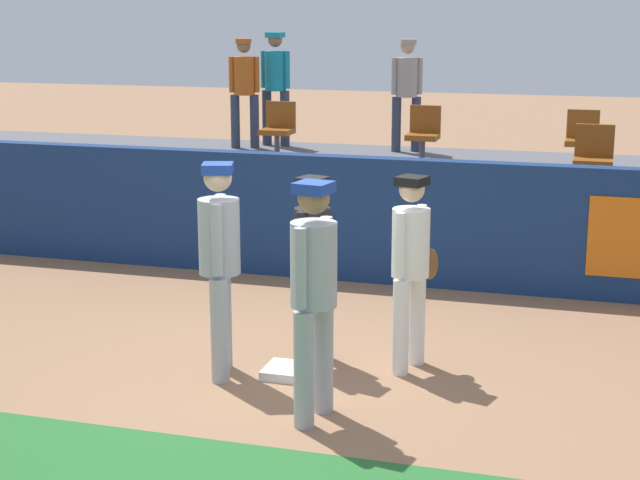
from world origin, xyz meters
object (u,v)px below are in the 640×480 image
(player_umpire, at_px, (312,257))
(seat_back_right, at_px, (582,137))
(player_runner_visitor, at_px, (220,255))
(seat_back_left, at_px, (278,126))
(seat_back_center, at_px, (424,131))
(spectator_casual, at_px, (407,87))
(spectator_capped, at_px, (275,81))
(first_base, at_px, (288,371))
(seat_front_right, at_px, (594,155))
(spectator_hooded, at_px, (244,85))
(player_coach_visitor, at_px, (314,285))
(player_fielder_home, at_px, (411,259))

(player_umpire, bearing_deg, seat_back_right, 176.08)
(player_runner_visitor, height_order, seat_back_left, player_runner_visitor)
(seat_back_center, relative_size, spectator_casual, 0.48)
(seat_back_left, xyz_separation_m, spectator_casual, (1.74, 1.15, 0.54))
(spectator_capped, height_order, spectator_casual, spectator_capped)
(first_base, height_order, seat_front_right, seat_front_right)
(first_base, height_order, player_umpire, player_umpire)
(seat_back_right, distance_m, spectator_hooded, 5.42)
(player_coach_visitor, bearing_deg, seat_front_right, 170.94)
(first_base, xyz_separation_m, player_umpire, (0.11, 0.39, 0.95))
(spectator_capped, bearing_deg, player_umpire, 118.37)
(first_base, distance_m, seat_back_right, 6.97)
(seat_back_left, relative_size, spectator_casual, 0.48)
(seat_back_left, height_order, seat_front_right, same)
(seat_front_right, xyz_separation_m, spectator_capped, (-5.14, 3.02, 0.60))
(seat_front_right, xyz_separation_m, spectator_casual, (-2.93, 2.95, 0.54))
(seat_back_right, bearing_deg, seat_back_center, 180.00)
(seat_back_right, height_order, seat_front_right, same)
(player_runner_visitor, distance_m, spectator_hooded, 7.89)
(seat_back_left, bearing_deg, spectator_casual, 33.54)
(seat_back_center, xyz_separation_m, seat_front_right, (2.44, -1.80, 0.00))
(seat_back_center, bearing_deg, player_fielder_home, -80.32)
(player_runner_visitor, bearing_deg, spectator_capped, 178.17)
(player_fielder_home, relative_size, player_coach_visitor, 0.92)
(seat_front_right, bearing_deg, player_coach_visitor, -109.16)
(player_umpire, relative_size, seat_back_center, 2.04)
(player_coach_visitor, relative_size, spectator_capped, 1.03)
(player_runner_visitor, bearing_deg, player_umpire, 110.49)
(player_fielder_home, relative_size, spectator_capped, 0.95)
(player_fielder_home, relative_size, seat_back_center, 2.08)
(seat_back_right, distance_m, spectator_capped, 5.12)
(seat_front_right, height_order, spectator_hooded, spectator_hooded)
(seat_back_right, bearing_deg, spectator_hooded, 171.32)
(first_base, bearing_deg, player_umpire, 74.15)
(player_runner_visitor, bearing_deg, seat_back_right, 139.93)
(first_base, xyz_separation_m, spectator_capped, (-2.73, 7.69, 1.95))
(seat_back_center, distance_m, seat_back_right, 2.24)
(player_umpire, bearing_deg, seat_back_left, -143.51)
(seat_back_left, relative_size, seat_back_right, 1.00)
(seat_back_left, height_order, spectator_casual, spectator_casual)
(first_base, bearing_deg, seat_front_right, 62.77)
(seat_back_right, bearing_deg, player_fielder_home, -101.51)
(player_umpire, height_order, seat_back_left, seat_back_left)
(player_fielder_home, distance_m, seat_back_left, 6.83)
(spectator_hooded, bearing_deg, seat_back_right, 154.72)
(seat_back_center, bearing_deg, seat_back_right, -0.00)
(seat_back_center, height_order, spectator_casual, spectator_casual)
(seat_back_center, bearing_deg, spectator_hooded, 165.24)
(first_base, relative_size, seat_back_left, 0.48)
(player_coach_visitor, bearing_deg, spectator_capped, -149.19)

